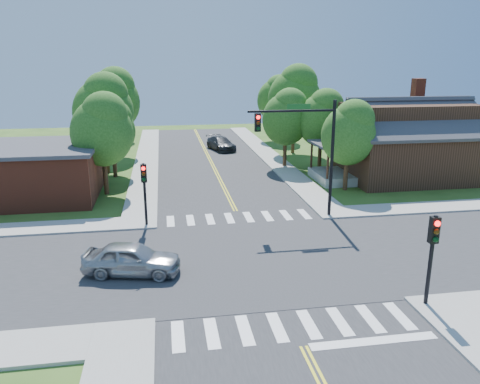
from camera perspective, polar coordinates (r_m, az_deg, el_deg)
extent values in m
plane|color=#34581B|center=(23.31, 2.34, -8.11)|extent=(100.00, 100.00, 0.00)
cube|color=#2D2D30|center=(23.30, 2.34, -8.07)|extent=(10.00, 90.00, 0.04)
cube|color=#2D2D30|center=(23.30, 2.34, -8.06)|extent=(90.00, 10.00, 0.04)
cube|color=#2D2D30|center=(23.31, 2.34, -8.11)|extent=(10.20, 10.20, 0.06)
cube|color=#9E9B93|center=(47.96, 3.48, 4.50)|extent=(2.20, 40.00, 0.14)
cube|color=#9E9B93|center=(46.83, -11.28, 3.95)|extent=(2.20, 40.00, 0.14)
cube|color=white|center=(28.64, -8.47, -3.53)|extent=(0.45, 2.00, 0.01)
cube|color=white|center=(28.67, -6.07, -3.42)|extent=(0.45, 2.00, 0.01)
cube|color=white|center=(28.76, -3.68, -3.31)|extent=(0.45, 2.00, 0.01)
cube|color=white|center=(28.89, -1.30, -3.19)|extent=(0.45, 2.00, 0.01)
cube|color=white|center=(29.07, 1.04, -3.06)|extent=(0.45, 2.00, 0.01)
cube|color=white|center=(29.30, 3.35, -2.93)|extent=(0.45, 2.00, 0.01)
cube|color=white|center=(29.58, 5.63, -2.80)|extent=(0.45, 2.00, 0.01)
cube|color=white|center=(29.90, 7.85, -2.67)|extent=(0.45, 2.00, 0.01)
cube|color=white|center=(17.41, -7.57, -17.02)|extent=(0.45, 2.00, 0.01)
cube|color=white|center=(17.46, -3.46, -16.78)|extent=(0.45, 2.00, 0.01)
cube|color=white|center=(17.60, 0.59, -16.47)|extent=(0.45, 2.00, 0.01)
cube|color=white|center=(17.81, 4.55, -16.09)|extent=(0.45, 2.00, 0.01)
cube|color=white|center=(18.11, 8.38, -15.64)|extent=(0.45, 2.00, 0.01)
cube|color=white|center=(18.47, 12.06, -15.16)|extent=(0.45, 2.00, 0.01)
cube|color=white|center=(18.91, 15.57, -14.63)|extent=(0.45, 2.00, 0.01)
cube|color=white|center=(19.41, 18.89, -14.08)|extent=(0.45, 2.00, 0.01)
cube|color=yellow|center=(48.22, -4.08, 4.52)|extent=(0.10, 37.50, 0.01)
cube|color=yellow|center=(48.24, -3.84, 4.53)|extent=(0.10, 37.50, 0.01)
cube|color=white|center=(17.67, 15.97, -17.18)|extent=(4.60, 0.45, 0.09)
cylinder|color=black|center=(28.87, 11.12, 3.83)|extent=(0.20, 0.20, 7.20)
cylinder|color=black|center=(27.61, 6.32, 9.80)|extent=(5.20, 0.14, 0.14)
cube|color=#19591E|center=(27.65, 7.17, 10.30)|extent=(1.40, 0.04, 0.30)
cube|color=black|center=(27.22, 2.17, 8.47)|extent=(0.34, 0.28, 1.05)
sphere|color=#FF0C0C|center=(27.02, 2.25, 9.09)|extent=(0.22, 0.22, 0.22)
sphere|color=#3F2605|center=(27.05, 2.24, 8.41)|extent=(0.22, 0.22, 0.22)
sphere|color=#05330F|center=(27.10, 2.24, 7.74)|extent=(0.22, 0.22, 0.22)
cylinder|color=black|center=(19.73, 22.18, -7.91)|extent=(0.16, 0.16, 3.80)
cube|color=black|center=(19.26, 22.59, -4.29)|extent=(0.34, 0.28, 1.05)
sphere|color=#FF0C0C|center=(19.03, 22.95, -3.57)|extent=(0.22, 0.22, 0.22)
sphere|color=#3F2605|center=(19.13, 22.85, -4.47)|extent=(0.22, 0.22, 0.22)
sphere|color=#05330F|center=(19.24, 22.75, -5.37)|extent=(0.22, 0.22, 0.22)
cylinder|color=black|center=(27.53, -11.51, -0.42)|extent=(0.16, 0.16, 3.80)
cube|color=black|center=(27.20, -11.66, 2.26)|extent=(0.34, 0.28, 1.05)
sphere|color=#FF0C0C|center=(26.97, -11.71, 2.82)|extent=(0.22, 0.22, 0.22)
sphere|color=#3F2605|center=(27.04, -11.67, 2.16)|extent=(0.22, 0.22, 0.22)
sphere|color=#05330F|center=(27.11, -11.63, 1.51)|extent=(0.22, 0.22, 0.22)
cube|color=black|center=(40.84, 19.56, 4.38)|extent=(10.00, 8.00, 4.00)
cube|color=#9E9B93|center=(38.58, 11.09, 1.86)|extent=(2.60, 4.50, 0.70)
cylinder|color=black|center=(36.09, 10.64, 2.97)|extent=(0.18, 0.18, 2.50)
cylinder|color=black|center=(39.79, 8.71, 4.25)|extent=(0.18, 0.18, 2.50)
cube|color=#38383D|center=(38.05, 11.30, 5.67)|extent=(2.80, 4.80, 0.18)
cube|color=brown|center=(44.82, 20.45, 7.26)|extent=(0.90, 0.90, 7.11)
cube|color=brown|center=(36.26, -24.82, 2.07)|extent=(10.00, 8.00, 3.50)
cube|color=#38383D|center=(35.92, -25.16, 4.94)|extent=(10.40, 8.40, 0.25)
cylinder|color=#382314|center=(35.85, 12.77, 2.21)|extent=(0.34, 0.34, 2.52)
ellipsoid|color=#245017|center=(35.31, 13.05, 6.72)|extent=(3.98, 3.78, 4.38)
sphere|color=#245017|center=(35.08, 13.76, 8.59)|extent=(2.92, 2.92, 2.92)
cylinder|color=#382314|center=(42.38, 9.70, 4.54)|extent=(0.34, 0.34, 2.66)
ellipsoid|color=#245017|center=(41.91, 9.89, 8.58)|extent=(4.21, 4.00, 4.63)
sphere|color=#245017|center=(41.68, 10.46, 10.27)|extent=(3.09, 3.09, 3.09)
cylinder|color=#382314|center=(49.47, 6.49, 6.70)|extent=(0.34, 0.34, 3.41)
ellipsoid|color=#245017|center=(49.01, 6.63, 11.15)|extent=(5.38, 5.11, 5.92)
sphere|color=#245017|center=(48.80, 7.11, 13.02)|extent=(3.95, 3.95, 3.95)
cylinder|color=#382314|center=(57.64, 4.37, 7.79)|extent=(0.34, 0.34, 2.92)
ellipsoid|color=#245017|center=(57.28, 4.44, 11.06)|extent=(4.60, 4.37, 5.06)
sphere|color=#245017|center=(57.06, 4.82, 12.42)|extent=(3.38, 3.38, 3.38)
cylinder|color=#382314|center=(35.19, -16.08, 1.92)|extent=(0.34, 0.34, 2.76)
ellipsoid|color=#245017|center=(34.61, -16.47, 6.95)|extent=(4.36, 4.14, 4.79)
sphere|color=#245017|center=(34.21, -16.18, 9.09)|extent=(3.19, 3.19, 3.19)
cylinder|color=#382314|center=(41.87, -15.93, 4.39)|extent=(0.34, 0.34, 3.19)
ellipsoid|color=#245017|center=(41.35, -16.31, 9.29)|extent=(5.04, 4.78, 5.54)
sphere|color=#245017|center=(40.99, -16.08, 11.38)|extent=(3.69, 3.69, 3.69)
cylinder|color=#382314|center=(49.45, -14.88, 6.21)|extent=(0.34, 0.34, 3.31)
ellipsoid|color=#245017|center=(49.00, -15.19, 10.53)|extent=(5.23, 4.97, 5.75)
sphere|color=#245017|center=(48.66, -14.98, 12.37)|extent=(3.83, 3.83, 3.83)
cylinder|color=#382314|center=(58.72, -14.13, 7.18)|extent=(0.34, 0.34, 2.25)
ellipsoid|color=#245017|center=(58.41, -14.30, 9.64)|extent=(3.55, 3.37, 3.90)
sphere|color=#245017|center=(58.09, -14.08, 10.68)|extent=(2.60, 2.60, 2.60)
cylinder|color=#382314|center=(42.74, 5.48, 4.78)|extent=(0.34, 0.34, 2.66)
ellipsoid|color=#245017|center=(42.27, 5.59, 8.79)|extent=(4.20, 3.99, 4.62)
sphere|color=#245017|center=(42.02, 6.11, 10.46)|extent=(3.08, 3.08, 3.08)
cylinder|color=#382314|center=(40.34, -15.04, 3.45)|extent=(0.34, 0.34, 2.38)
ellipsoid|color=#245017|center=(39.88, -15.32, 7.22)|extent=(3.75, 3.56, 4.13)
sphere|color=#245017|center=(39.51, -15.03, 8.82)|extent=(2.75, 2.75, 2.75)
imported|color=#A6AAAD|center=(21.92, -13.05, -8.01)|extent=(3.64, 5.13, 1.49)
imported|color=#292B2E|center=(50.88, -2.33, 5.89)|extent=(4.44, 5.86, 1.41)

